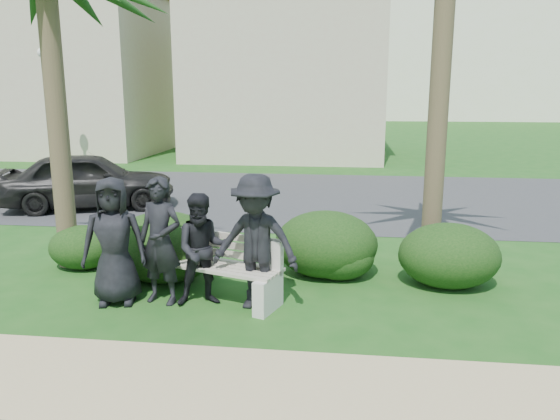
# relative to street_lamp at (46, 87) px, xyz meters

# --- Properties ---
(ground) EXTENTS (160.00, 160.00, 0.00)m
(ground) POSITION_rel_street_lamp_xyz_m (9.00, -12.00, -2.94)
(ground) COLOR #194D16
(ground) RESTS_ON ground
(footpath) EXTENTS (30.00, 1.60, 0.01)m
(footpath) POSITION_rel_street_lamp_xyz_m (9.00, -13.80, -2.94)
(footpath) COLOR tan
(footpath) RESTS_ON ground
(asphalt_street) EXTENTS (160.00, 8.00, 0.01)m
(asphalt_street) POSITION_rel_street_lamp_xyz_m (9.00, -4.00, -2.94)
(asphalt_street) COLOR #2D2D30
(asphalt_street) RESTS_ON ground
(stucco_bldg_left) EXTENTS (10.40, 8.40, 7.30)m
(stucco_bldg_left) POSITION_rel_street_lamp_xyz_m (-3.00, 6.00, 0.72)
(stucco_bldg_left) COLOR beige
(stucco_bldg_left) RESTS_ON ground
(stucco_bldg_right) EXTENTS (8.40, 8.40, 7.30)m
(stucco_bldg_right) POSITION_rel_street_lamp_xyz_m (8.00, 6.00, 0.72)
(stucco_bldg_right) COLOR beige
(stucco_bldg_right) RESTS_ON ground
(street_lamp) EXTENTS (0.36, 0.36, 4.29)m
(street_lamp) POSITION_rel_street_lamp_xyz_m (0.00, 0.00, 0.00)
(street_lamp) COLOR black
(street_lamp) RESTS_ON ground
(park_bench) EXTENTS (2.70, 1.35, 0.88)m
(park_bench) POSITION_rel_street_lamp_xyz_m (8.52, -11.48, -2.54)
(park_bench) COLOR #A5998A
(park_bench) RESTS_ON ground
(man_a) EXTENTS (0.95, 0.73, 1.73)m
(man_a) POSITION_rel_street_lamp_xyz_m (7.56, -11.86, -2.08)
(man_a) COLOR black
(man_a) RESTS_ON ground
(man_b) EXTENTS (0.71, 0.55, 1.73)m
(man_b) POSITION_rel_street_lamp_xyz_m (8.17, -11.78, -2.08)
(man_b) COLOR black
(man_b) RESTS_ON ground
(man_c) EXTENTS (0.88, 0.77, 1.52)m
(man_c) POSITION_rel_street_lamp_xyz_m (8.75, -11.77, -2.18)
(man_c) COLOR black
(man_c) RESTS_ON ground
(man_d) EXTENTS (1.26, 0.86, 1.80)m
(man_d) POSITION_rel_street_lamp_xyz_m (9.47, -11.80, -2.05)
(man_d) COLOR black
(man_d) RESTS_ON ground
(hedge_a) EXTENTS (1.10, 0.91, 0.72)m
(hedge_a) POSITION_rel_street_lamp_xyz_m (6.39, -10.47, -2.58)
(hedge_a) COLOR black
(hedge_a) RESTS_ON ground
(hedge_b) EXTENTS (1.66, 1.37, 1.08)m
(hedge_b) POSITION_rel_street_lamp_xyz_m (7.90, -10.86, -2.40)
(hedge_b) COLOR black
(hedge_b) RESTS_ON ground
(hedge_c) EXTENTS (1.00, 0.82, 0.65)m
(hedge_c) POSITION_rel_street_lamp_xyz_m (7.64, -10.71, -2.62)
(hedge_c) COLOR black
(hedge_c) RESTS_ON ground
(hedge_d) EXTENTS (1.60, 1.32, 1.04)m
(hedge_d) POSITION_rel_street_lamp_xyz_m (10.33, -10.34, -2.42)
(hedge_d) COLOR black
(hedge_d) RESTS_ON ground
(hedge_e) EXTENTS (1.09, 0.90, 0.71)m
(hedge_e) POSITION_rel_street_lamp_xyz_m (10.53, -10.47, -2.59)
(hedge_e) COLOR black
(hedge_e) RESTS_ON ground
(hedge_f) EXTENTS (1.48, 1.22, 0.96)m
(hedge_f) POSITION_rel_street_lamp_xyz_m (12.15, -10.60, -2.46)
(hedge_f) COLOR black
(hedge_f) RESTS_ON ground
(car_a) EXTENTS (4.35, 2.85, 1.38)m
(car_a) POSITION_rel_street_lamp_xyz_m (4.38, -6.10, -2.25)
(car_a) COLOR black
(car_a) RESTS_ON ground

